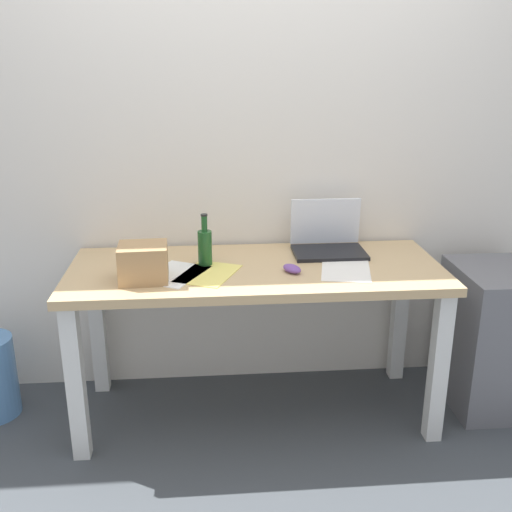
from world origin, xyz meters
name	(u,v)px	position (x,y,z in m)	size (l,w,h in m)	color
ground_plane	(256,411)	(0.00, 0.00, 0.00)	(8.00, 8.00, 0.00)	#42474C
back_wall	(249,132)	(0.00, 0.40, 1.30)	(5.20, 0.08, 2.60)	silver
desk	(256,289)	(0.00, 0.00, 0.64)	(1.67, 0.67, 0.75)	tan
laptop_right	(328,241)	(0.36, 0.19, 0.80)	(0.34, 0.25, 0.24)	black
beer_bottle	(205,246)	(-0.23, 0.04, 0.84)	(0.06, 0.06, 0.24)	#1E5123
computer_mouse	(292,269)	(0.15, -0.09, 0.77)	(0.06, 0.10, 0.03)	#724799
cardboard_box	(143,263)	(-0.48, -0.13, 0.83)	(0.20, 0.18, 0.16)	tan
paper_sheet_front_right	(346,270)	(0.39, -0.08, 0.75)	(0.21, 0.30, 0.00)	white
paper_sheet_front_left	(175,274)	(-0.36, -0.07, 0.75)	(0.21, 0.30, 0.00)	white
paper_yellow_folder	(208,274)	(-0.22, -0.08, 0.75)	(0.21, 0.30, 0.00)	#F4E06B
filing_cabinet	(493,337)	(1.16, 0.00, 0.35)	(0.40, 0.48, 0.70)	slate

